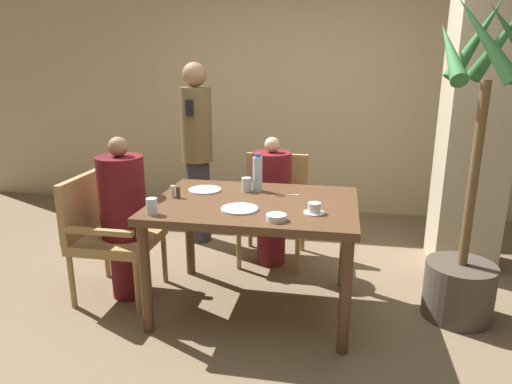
% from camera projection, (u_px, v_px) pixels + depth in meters
% --- Properties ---
extents(ground_plane, '(16.00, 16.00, 0.00)m').
position_uv_depth(ground_plane, '(255.00, 306.00, 3.22)').
color(ground_plane, '#7A664C').
extents(wall_back, '(8.00, 0.06, 2.80)m').
position_uv_depth(wall_back, '(293.00, 87.00, 5.02)').
color(wall_back, '#C6B289').
rests_on(wall_back, ground_plane).
extents(pillar_stone, '(0.49, 0.49, 2.70)m').
position_uv_depth(pillar_stone, '(478.00, 103.00, 3.57)').
color(pillar_stone, '#BCAD8E').
rests_on(pillar_stone, ground_plane).
extents(dining_table, '(1.34, 0.97, 0.77)m').
position_uv_depth(dining_table, '(255.00, 215.00, 3.04)').
color(dining_table, brown).
rests_on(dining_table, ground_plane).
extents(chair_left_side, '(0.55, 0.55, 0.89)m').
position_uv_depth(chair_left_side, '(107.00, 230.00, 3.28)').
color(chair_left_side, '#A88451').
rests_on(chair_left_side, ground_plane).
extents(diner_in_left_chair, '(0.32, 0.32, 1.18)m').
position_uv_depth(diner_in_left_chair, '(124.00, 217.00, 3.22)').
color(diner_in_left_chair, '#5B1419').
rests_on(diner_in_left_chair, ground_plane).
extents(chair_far_side, '(0.55, 0.55, 0.89)m').
position_uv_depth(chair_far_side, '(274.00, 202.00, 3.93)').
color(chair_far_side, '#A88451').
rests_on(chair_far_side, ground_plane).
extents(diner_in_far_chair, '(0.32, 0.32, 1.08)m').
position_uv_depth(diner_in_far_chair, '(272.00, 200.00, 3.79)').
color(diner_in_far_chair, maroon).
rests_on(diner_in_far_chair, ground_plane).
extents(standing_host, '(0.28, 0.32, 1.66)m').
position_uv_depth(standing_host, '(197.00, 149.00, 4.18)').
color(standing_host, '#2D2D33').
rests_on(standing_host, ground_plane).
extents(potted_palm, '(0.61, 0.60, 2.06)m').
position_uv_depth(potted_palm, '(468.00, 222.00, 2.91)').
color(potted_palm, '#4C4238').
rests_on(potted_palm, ground_plane).
extents(plate_main_left, '(0.23, 0.23, 0.01)m').
position_uv_depth(plate_main_left, '(240.00, 209.00, 2.83)').
color(plate_main_left, white).
rests_on(plate_main_left, dining_table).
extents(plate_main_right, '(0.23, 0.23, 0.01)m').
position_uv_depth(plate_main_right, '(205.00, 190.00, 3.26)').
color(plate_main_right, white).
rests_on(plate_main_right, dining_table).
extents(teacup_with_saucer, '(0.13, 0.13, 0.07)m').
position_uv_depth(teacup_with_saucer, '(314.00, 209.00, 2.76)').
color(teacup_with_saucer, white).
rests_on(teacup_with_saucer, dining_table).
extents(bowl_small, '(0.12, 0.12, 0.04)m').
position_uv_depth(bowl_small, '(276.00, 217.00, 2.64)').
color(bowl_small, white).
rests_on(bowl_small, dining_table).
extents(water_bottle, '(0.07, 0.07, 0.27)m').
position_uv_depth(water_bottle, '(258.00, 174.00, 3.22)').
color(water_bottle, silver).
rests_on(water_bottle, dining_table).
extents(glass_tall_near, '(0.07, 0.07, 0.10)m').
position_uv_depth(glass_tall_near, '(246.00, 185.00, 3.23)').
color(glass_tall_near, silver).
rests_on(glass_tall_near, dining_table).
extents(glass_tall_mid, '(0.07, 0.07, 0.10)m').
position_uv_depth(glass_tall_mid, '(152.00, 206.00, 2.74)').
color(glass_tall_mid, silver).
rests_on(glass_tall_mid, dining_table).
extents(salt_shaker, '(0.03, 0.03, 0.08)m').
position_uv_depth(salt_shaker, '(173.00, 191.00, 3.09)').
color(salt_shaker, white).
rests_on(salt_shaker, dining_table).
extents(pepper_shaker, '(0.03, 0.03, 0.08)m').
position_uv_depth(pepper_shaker, '(178.00, 192.00, 3.08)').
color(pepper_shaker, '#4C3D2D').
rests_on(pepper_shaker, dining_table).
extents(fork_beside_plate, '(0.19, 0.06, 0.00)m').
position_uv_depth(fork_beside_plate, '(288.00, 195.00, 3.14)').
color(fork_beside_plate, silver).
rests_on(fork_beside_plate, dining_table).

